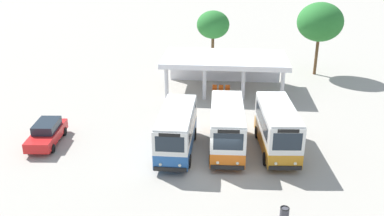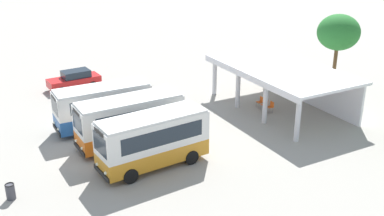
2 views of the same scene
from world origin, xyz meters
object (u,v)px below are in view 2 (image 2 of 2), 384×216
object	(u,v)px
parked_car_flank	(75,79)
waiting_chair_second_from_end	(265,104)
city_bus_nearest_orange	(103,105)
city_bus_second_in_row	(130,119)
litter_bin_apron	(10,191)
city_bus_middle_cream	(153,139)
waiting_chair_middle_seat	(271,106)
waiting_chair_end_by_column	(261,101)

from	to	relation	value
parked_car_flank	waiting_chair_second_from_end	bearing A→B (deg)	43.55
city_bus_nearest_orange	waiting_chair_second_from_end	distance (m)	12.55
city_bus_second_in_row	litter_bin_apron	distance (m)	8.68
city_bus_middle_cream	waiting_chair_second_from_end	bearing A→B (deg)	109.79
city_bus_middle_cream	litter_bin_apron	distance (m)	8.20
parked_car_flank	waiting_chair_middle_seat	size ratio (longest dim) A/B	5.38
city_bus_second_in_row	litter_bin_apron	size ratio (longest dim) A/B	7.84
city_bus_middle_cream	city_bus_nearest_orange	bearing A→B (deg)	-173.62
city_bus_middle_cream	city_bus_second_in_row	bearing A→B (deg)	-178.53
city_bus_second_in_row	waiting_chair_end_by_column	size ratio (longest dim) A/B	8.20
city_bus_nearest_orange	city_bus_middle_cream	distance (m)	6.92
city_bus_nearest_orange	waiting_chair_middle_seat	distance (m)	12.78
waiting_chair_second_from_end	city_bus_middle_cream	bearing A→B (deg)	-70.21
waiting_chair_end_by_column	litter_bin_apron	xyz separation A→B (m)	(4.39, -19.51, -0.07)
city_bus_nearest_orange	litter_bin_apron	bearing A→B (deg)	-48.17
city_bus_nearest_orange	waiting_chair_middle_seat	size ratio (longest dim) A/B	7.88
city_bus_second_in_row	waiting_chair_middle_seat	xyz separation A→B (m)	(-0.05, 11.58, -1.26)
parked_car_flank	waiting_chair_end_by_column	xyz separation A→B (m)	(11.68, 11.71, -0.31)
waiting_chair_end_by_column	city_bus_middle_cream	bearing A→B (deg)	-67.54
city_bus_middle_cream	waiting_chair_middle_seat	world-z (taller)	city_bus_middle_cream
city_bus_second_in_row	waiting_chair_end_by_column	distance (m)	11.66
waiting_chair_end_by_column	litter_bin_apron	bearing A→B (deg)	-77.31
city_bus_middle_cream	parked_car_flank	xyz separation A→B (m)	(-16.40, -0.28, -0.99)
city_bus_nearest_orange	litter_bin_apron	distance (m)	9.90
city_bus_nearest_orange	parked_car_flank	world-z (taller)	city_bus_nearest_orange
parked_car_flank	waiting_chair_middle_seat	distance (m)	17.48
city_bus_middle_cream	parked_car_flank	bearing A→B (deg)	-179.03
waiting_chair_end_by_column	waiting_chair_middle_seat	distance (m)	1.24
waiting_chair_second_from_end	waiting_chair_middle_seat	distance (m)	0.62
waiting_chair_second_from_end	waiting_chair_middle_seat	size ratio (longest dim) A/B	1.00
city_bus_nearest_orange	city_bus_middle_cream	xyz separation A→B (m)	(6.88, 0.77, 0.09)
litter_bin_apron	city_bus_second_in_row	bearing A→B (deg)	111.24
waiting_chair_middle_seat	waiting_chair_second_from_end	bearing A→B (deg)	-172.67
waiting_chair_middle_seat	city_bus_nearest_orange	bearing A→B (deg)	-105.44
waiting_chair_second_from_end	litter_bin_apron	bearing A→B (deg)	-79.04
waiting_chair_middle_seat	litter_bin_apron	bearing A→B (deg)	-80.84
city_bus_nearest_orange	litter_bin_apron	size ratio (longest dim) A/B	7.53
waiting_chair_middle_seat	litter_bin_apron	world-z (taller)	litter_bin_apron
city_bus_second_in_row	city_bus_middle_cream	world-z (taller)	city_bus_middle_cream
litter_bin_apron	city_bus_middle_cream	bearing A→B (deg)	87.65
city_bus_second_in_row	waiting_chair_middle_seat	size ratio (longest dim) A/B	8.20
city_bus_nearest_orange	city_bus_middle_cream	bearing A→B (deg)	6.38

